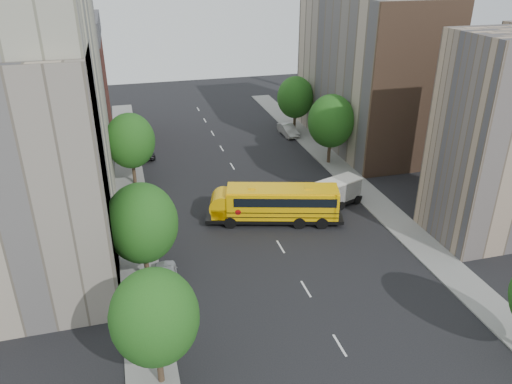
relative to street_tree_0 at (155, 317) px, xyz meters
name	(u,v)px	position (x,y,z in m)	size (l,w,h in m)	color
ground	(273,235)	(11.00, 14.00, -4.64)	(120.00, 120.00, 0.00)	black
sidewalk_left	(135,224)	(-0.50, 19.00, -4.58)	(3.00, 80.00, 0.12)	slate
sidewalk_right	(368,195)	(22.50, 19.00, -4.58)	(3.00, 80.00, 0.12)	slate
lane_markings	(245,188)	(11.00, 24.00, -4.64)	(0.15, 64.00, 0.01)	silver
building_left_cream	(38,120)	(-7.00, 20.00, 5.36)	(10.00, 26.00, 20.00)	beige
building_left_redbrick	(65,95)	(-7.00, 42.00, 1.86)	(10.00, 15.00, 13.00)	maroon
building_left_near	(23,192)	(-7.00, 9.50, 3.86)	(10.00, 7.00, 17.00)	tan
building_right_near	(506,141)	(29.00, 9.50, 3.86)	(10.00, 7.00, 17.00)	tan
building_right_far	(367,71)	(29.00, 34.00, 4.36)	(10.00, 22.00, 18.00)	tan
building_right_sidewall	(416,93)	(29.00, 23.00, 4.36)	(10.10, 0.30, 18.00)	brown
street_tree_0	(155,317)	(0.00, 0.00, 0.00)	(4.80, 4.80, 7.41)	#38281C
street_tree_1	(142,223)	(0.00, 10.00, 0.31)	(5.12, 5.12, 7.90)	#38281C
street_tree_2	(130,141)	(0.00, 28.00, 0.19)	(4.99, 4.99, 7.71)	#38281C
street_tree_4	(331,121)	(22.00, 28.00, 0.43)	(5.25, 5.25, 8.10)	#38281C
street_tree_5	(295,97)	(22.00, 40.00, 0.06)	(4.86, 4.86, 7.51)	#38281C
school_bus	(273,203)	(11.65, 16.32, -2.71)	(12.53, 6.06, 3.46)	black
safari_truck	(333,193)	(18.09, 17.67, -3.27)	(6.42, 4.06, 2.60)	black
parked_car_0	(167,275)	(1.40, 9.43, -3.94)	(1.66, 4.12, 1.40)	#B8BABF
parked_car_1	(153,200)	(1.40, 22.17, -3.94)	(1.48, 4.24, 1.40)	silver
parked_car_2	(143,152)	(1.40, 35.76, -3.99)	(2.16, 4.68, 1.30)	black
parked_car_5	(288,130)	(20.60, 38.55, -3.90)	(1.56, 4.48, 1.48)	#989893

